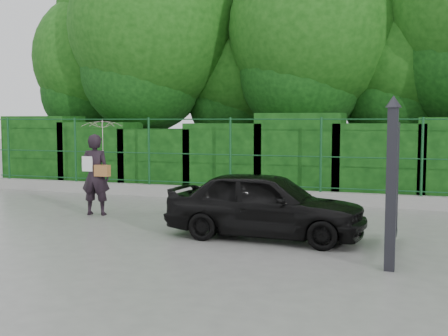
% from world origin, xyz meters
% --- Properties ---
extents(ground, '(80.00, 80.00, 0.00)m').
position_xyz_m(ground, '(0.00, 0.00, 0.00)').
color(ground, gray).
extents(kerb, '(14.00, 0.25, 0.30)m').
position_xyz_m(kerb, '(0.00, 4.50, 0.15)').
color(kerb, '#9E9E99').
rests_on(kerb, ground).
extents(fence, '(14.13, 0.06, 1.80)m').
position_xyz_m(fence, '(0.22, 4.50, 1.20)').
color(fence, '#144721').
rests_on(fence, kerb).
extents(hedge, '(14.20, 1.20, 2.21)m').
position_xyz_m(hedge, '(0.03, 5.50, 1.01)').
color(hedge, black).
rests_on(hedge, ground).
extents(trees, '(17.10, 6.15, 8.08)m').
position_xyz_m(trees, '(1.14, 7.74, 4.62)').
color(trees, black).
rests_on(trees, ground).
extents(gate, '(0.22, 2.33, 2.36)m').
position_xyz_m(gate, '(4.60, -0.72, 1.19)').
color(gate, '#24242A').
rests_on(gate, ground).
extents(woman, '(0.93, 0.89, 2.05)m').
position_xyz_m(woman, '(-1.50, 1.39, 1.32)').
color(woman, black).
rests_on(woman, ground).
extents(car, '(3.47, 1.48, 1.17)m').
position_xyz_m(car, '(2.46, 0.30, 0.58)').
color(car, black).
rests_on(car, ground).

